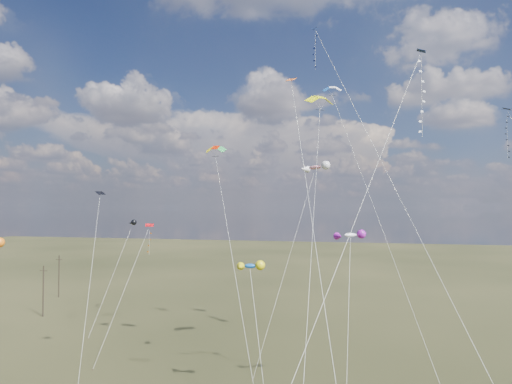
# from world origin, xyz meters

# --- Properties ---
(utility_pole_near) EXTENTS (1.40, 0.20, 8.00)m
(utility_pole_near) POSITION_xyz_m (-38.00, 30.00, 4.09)
(utility_pole_near) COLOR black
(utility_pole_near) RESTS_ON ground
(utility_pole_far) EXTENTS (1.40, 0.20, 8.00)m
(utility_pole_far) POSITION_xyz_m (-46.00, 44.00, 4.09)
(utility_pole_far) COLOR black
(utility_pole_far) RESTS_ON ground
(diamond_navy_tall) EXTENTS (16.53, 27.83, 38.18)m
(diamond_navy_tall) POSITION_xyz_m (7.95, 17.76, 32.60)
(diamond_navy_tall) COLOR #071845
(diamond_navy_tall) RESTS_ON ground
(diamond_black_mid) EXTENTS (4.58, 9.96, 18.98)m
(diamond_black_mid) POSITION_xyz_m (-14.05, 8.06, 13.92)
(diamond_black_mid) COLOR black
(diamond_black_mid) RESTS_ON ground
(diamond_red_low) EXTENTS (2.25, 10.23, 15.20)m
(diamond_red_low) POSITION_xyz_m (-14.65, 20.04, 12.64)
(diamond_red_low) COLOR red
(diamond_red_low) RESTS_ON ground
(diamond_navy_right) EXTENTS (11.26, 18.39, 29.38)m
(diamond_navy_right) POSITION_xyz_m (15.99, 3.61, 24.66)
(diamond_navy_right) COLOR #0A1952
(diamond_navy_right) RESTS_ON ground
(diamond_orange_center) EXTENTS (6.68, 15.68, 28.61)m
(diamond_orange_center) POSITION_xyz_m (8.00, 2.06, 19.36)
(diamond_orange_center) COLOR orange
(diamond_orange_center) RESTS_ON ground
(parafoil_yellow) EXTENTS (3.20, 22.82, 29.27)m
(parafoil_yellow) POSITION_xyz_m (7.69, 14.42, 28.46)
(parafoil_yellow) COLOR #D4DA04
(parafoil_yellow) RESTS_ON ground
(parafoil_blue_white) EXTENTS (12.19, 19.97, 32.64)m
(parafoil_blue_white) POSITION_xyz_m (8.18, 24.05, 31.82)
(parafoil_blue_white) COLOR #1857B1
(parafoil_blue_white) RESTS_ON ground
(parafoil_tricolor) EXTENTS (9.13, 12.19, 24.61)m
(parafoil_tricolor) POSITION_xyz_m (-4.28, 16.36, 23.89)
(parafoil_tricolor) COLOR yellow
(parafoil_tricolor) RESTS_ON ground
(novelty_orange_black) EXTENTS (2.14, 12.03, 15.40)m
(novelty_orange_black) POSITION_xyz_m (-23.21, 31.52, 14.85)
(novelty_orange_black) COLOR #C95806
(novelty_orange_black) RESTS_ON ground
(novelty_white_purple) EXTENTS (2.50, 11.34, 15.27)m
(novelty_white_purple) POSITION_xyz_m (10.94, 8.61, 14.75)
(novelty_white_purple) COLOR white
(novelty_white_purple) RESTS_ON ground
(novelty_redwhite_stripe) EXTENTS (6.83, 12.83, 22.82)m
(novelty_redwhite_stripe) POSITION_xyz_m (5.95, 23.94, 22.12)
(novelty_redwhite_stripe) COLOR red
(novelty_redwhite_stripe) RESTS_ON ground
(novelty_blue_yellow) EXTENTS (4.60, 7.72, 12.58)m
(novelty_blue_yellow) POSITION_xyz_m (2.34, 6.84, 12.03)
(novelty_blue_yellow) COLOR #0D4FAC
(novelty_blue_yellow) RESTS_ON ground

